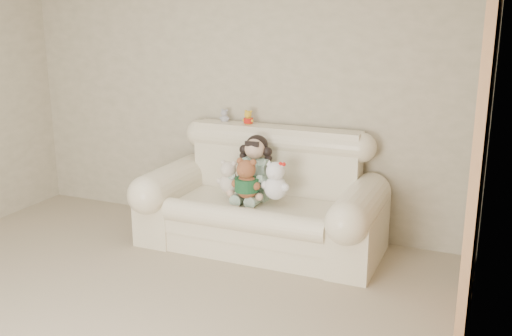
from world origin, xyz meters
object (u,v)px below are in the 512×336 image
object	(u,v)px
brown_teddy	(247,175)
white_cat	(276,176)
cream_teddy	(229,174)
sofa	(261,191)
seated_child	(255,167)

from	to	relation	value
brown_teddy	white_cat	distance (m)	0.25
white_cat	brown_teddy	bearing A→B (deg)	174.50
white_cat	cream_teddy	xyz separation A→B (m)	(-0.43, -0.00, -0.02)
brown_teddy	white_cat	world-z (taller)	brown_teddy
sofa	cream_teddy	xyz separation A→B (m)	(-0.25, -0.11, 0.16)
seated_child	white_cat	bearing A→B (deg)	-25.48
brown_teddy	sofa	bearing A→B (deg)	84.23
sofa	white_cat	bearing A→B (deg)	-29.42
seated_child	white_cat	xyz separation A→B (m)	(0.26, -0.18, -0.01)
sofa	seated_child	world-z (taller)	sofa
sofa	seated_child	distance (m)	0.23
white_cat	sofa	bearing A→B (deg)	129.08
sofa	cream_teddy	bearing A→B (deg)	-157.39
seated_child	cream_teddy	world-z (taller)	seated_child
cream_teddy	seated_child	bearing A→B (deg)	34.70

